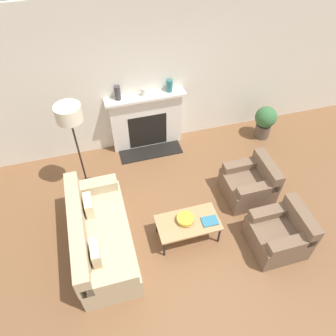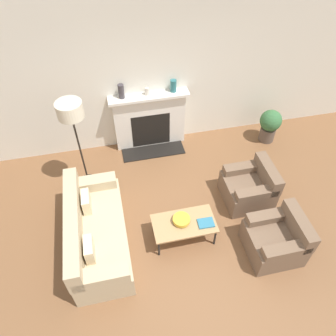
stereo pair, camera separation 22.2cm
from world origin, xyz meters
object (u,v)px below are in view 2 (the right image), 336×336
object	(u,v)px
bowl	(181,220)
book	(206,223)
armchair_far	(250,187)
floor_lamp	(72,118)
couch	(95,233)
mantel_vase_center_left	(147,91)
coffee_table	(184,224)
mantel_vase_center_right	(173,86)
potted_plant	(270,124)
mantel_vase_left	(121,91)
fireplace	(150,121)
armchair_near	(277,239)

from	to	relation	value
bowl	book	bearing A→B (deg)	-18.11
armchair_far	bowl	world-z (taller)	armchair_far
book	floor_lamp	xyz separation A→B (m)	(-1.73, 1.59, 1.07)
couch	mantel_vase_center_left	xyz separation A→B (m)	(1.22, 2.18, 0.92)
armchair_far	book	distance (m)	1.15
coffee_table	mantel_vase_center_right	distance (m)	2.54
bowl	floor_lamp	xyz separation A→B (m)	(-1.38, 1.47, 1.04)
book	potted_plant	xyz separation A→B (m)	(1.96, 1.99, 0.00)
couch	mantel_vase_center_right	bearing A→B (deg)	-38.03
book	mantel_vase_left	bearing A→B (deg)	112.31
mantel_vase_center_left	floor_lamp	bearing A→B (deg)	-147.21
bowl	floor_lamp	size ratio (longest dim) A/B	0.15
couch	armchair_far	xyz separation A→B (m)	(2.63, 0.36, -0.03)
coffee_table	mantel_vase_center_right	xyz separation A→B (m)	(0.37, 2.34, 0.93)
armchair_far	potted_plant	bearing A→B (deg)	144.81
bowl	mantel_vase_center_left	world-z (taller)	mantel_vase_center_left
fireplace	coffee_table	distance (m)	2.34
coffee_table	potted_plant	world-z (taller)	potted_plant
armchair_far	floor_lamp	world-z (taller)	floor_lamp
bowl	book	xyz separation A→B (m)	(0.35, -0.11, -0.04)
book	potted_plant	world-z (taller)	potted_plant
mantel_vase_left	couch	bearing A→B (deg)	-109.15
armchair_near	mantel_vase_center_left	distance (m)	3.33
armchair_near	mantel_vase_center_left	bearing A→B (deg)	-153.68
fireplace	armchair_far	size ratio (longest dim) A/B	1.92
book	mantel_vase_center_left	bearing A→B (deg)	102.21
armchair_near	armchair_far	distance (m)	1.04
couch	mantel_vase_center_left	world-z (taller)	mantel_vase_center_left
fireplace	bowl	xyz separation A→B (m)	(0.06, -2.29, -0.13)
bowl	mantel_vase_center_right	xyz separation A→B (m)	(0.40, 2.31, 0.85)
couch	mantel_vase_center_right	world-z (taller)	mantel_vase_center_right
couch	coffee_table	xyz separation A→B (m)	(1.33, -0.16, 0.04)
book	potted_plant	distance (m)	2.79
armchair_far	mantel_vase_center_left	distance (m)	2.49
couch	floor_lamp	size ratio (longest dim) A/B	1.06
coffee_table	mantel_vase_left	size ratio (longest dim) A/B	3.63
book	mantel_vase_center_right	size ratio (longest dim) A/B	1.08
potted_plant	floor_lamp	bearing A→B (deg)	-173.73
fireplace	mantel_vase_center_left	bearing A→B (deg)	149.24
mantel_vase_center_right	potted_plant	size ratio (longest dim) A/B	0.32
book	mantel_vase_center_right	distance (m)	2.58
couch	potted_plant	distance (m)	4.01
armchair_near	book	xyz separation A→B (m)	(-0.98, 0.44, 0.11)
floor_lamp	armchair_far	bearing A→B (deg)	-19.97
mantel_vase_left	floor_lamp	bearing A→B (deg)	-135.03
mantel_vase_left	potted_plant	bearing A→B (deg)	-8.56
bowl	mantel_vase_left	bearing A→B (deg)	103.29
fireplace	armchair_near	world-z (taller)	fireplace
armchair_far	mantel_vase_center_left	size ratio (longest dim) A/B	5.51
floor_lamp	potted_plant	distance (m)	3.86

